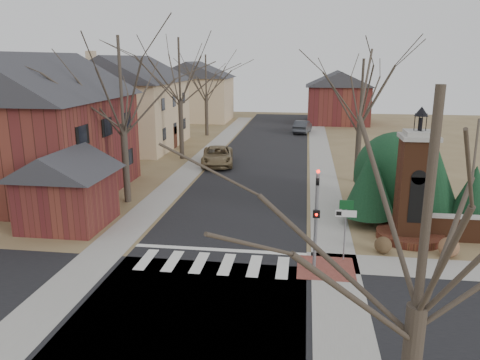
% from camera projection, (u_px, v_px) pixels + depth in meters
% --- Properties ---
extents(ground, '(120.00, 120.00, 0.00)m').
position_uv_depth(ground, '(209.00, 272.00, 19.42)').
color(ground, brown).
rests_on(ground, ground).
extents(main_street, '(8.00, 70.00, 0.01)m').
position_uv_depth(main_street, '(261.00, 161.00, 40.50)').
color(main_street, black).
rests_on(main_street, ground).
extents(cross_street, '(120.00, 8.00, 0.01)m').
position_uv_depth(cross_street, '(192.00, 309.00, 16.55)').
color(cross_street, black).
rests_on(cross_street, ground).
extents(crosswalk_zone, '(8.00, 2.20, 0.02)m').
position_uv_depth(crosswalk_zone, '(213.00, 264.00, 20.19)').
color(crosswalk_zone, silver).
rests_on(crosswalk_zone, ground).
extents(stop_bar, '(8.00, 0.35, 0.02)m').
position_uv_depth(stop_bar, '(219.00, 250.00, 21.62)').
color(stop_bar, silver).
rests_on(stop_bar, ground).
extents(sidewalk_right_main, '(2.00, 60.00, 0.02)m').
position_uv_depth(sidewalk_right_main, '(321.00, 162.00, 39.80)').
color(sidewalk_right_main, gray).
rests_on(sidewalk_right_main, ground).
extents(sidewalk_left, '(2.00, 60.00, 0.02)m').
position_uv_depth(sidewalk_left, '(202.00, 159.00, 41.20)').
color(sidewalk_left, gray).
rests_on(sidewalk_left, ground).
extents(curb_apron, '(2.40, 2.40, 0.02)m').
position_uv_depth(curb_apron, '(326.00, 268.00, 19.73)').
color(curb_apron, brown).
rests_on(curb_apron, ground).
extents(traffic_signal_pole, '(0.28, 0.41, 4.50)m').
position_uv_depth(traffic_signal_pole, '(316.00, 213.00, 18.74)').
color(traffic_signal_pole, slate).
rests_on(traffic_signal_pole, ground).
extents(sign_post, '(0.90, 0.07, 2.75)m').
position_uv_depth(sign_post, '(346.00, 218.00, 20.08)').
color(sign_post, slate).
rests_on(sign_post, ground).
extents(brick_gate_monument, '(3.20, 3.20, 6.47)m').
position_uv_depth(brick_gate_monument, '(413.00, 197.00, 22.45)').
color(brick_gate_monument, '#582E1A').
rests_on(brick_gate_monument, ground).
extents(house_brick_left, '(9.80, 11.80, 9.42)m').
position_uv_depth(house_brick_left, '(39.00, 123.00, 29.58)').
color(house_brick_left, brown).
rests_on(house_brick_left, ground).
extents(house_stucco_left, '(9.80, 12.80, 9.28)m').
position_uv_depth(house_stucco_left, '(129.00, 100.00, 45.95)').
color(house_stucco_left, tan).
rests_on(house_stucco_left, ground).
extents(garage_left, '(4.80, 4.80, 4.29)m').
position_uv_depth(garage_left, '(66.00, 185.00, 24.31)').
color(garage_left, brown).
rests_on(garage_left, ground).
extents(house_distant_left, '(10.80, 8.80, 8.53)m').
position_uv_depth(house_distant_left, '(194.00, 90.00, 65.96)').
color(house_distant_left, tan).
rests_on(house_distant_left, ground).
extents(house_distant_right, '(8.80, 8.80, 7.30)m').
position_uv_depth(house_distant_right, '(338.00, 96.00, 63.42)').
color(house_distant_right, brown).
rests_on(house_distant_right, ground).
extents(evergreen_near, '(2.80, 2.80, 4.10)m').
position_uv_depth(evergreen_near, '(370.00, 182.00, 24.58)').
color(evergreen_near, '#473D33').
rests_on(evergreen_near, ground).
extents(evergreen_mid, '(3.40, 3.40, 4.70)m').
position_uv_depth(evergreen_mid, '(430.00, 173.00, 25.21)').
color(evergreen_mid, '#473D33').
rests_on(evergreen_mid, ground).
extents(evergreen_far, '(2.40, 2.40, 3.30)m').
position_uv_depth(evergreen_far, '(474.00, 192.00, 24.16)').
color(evergreen_far, '#473D33').
rests_on(evergreen_far, ground).
extents(evergreen_mass, '(4.80, 4.80, 4.80)m').
position_uv_depth(evergreen_mass, '(397.00, 170.00, 26.71)').
color(evergreen_mass, '#10321B').
rests_on(evergreen_mass, ground).
extents(bare_tree_0, '(8.05, 8.05, 11.15)m').
position_uv_depth(bare_tree_0, '(120.00, 74.00, 27.05)').
color(bare_tree_0, '#473D33').
rests_on(bare_tree_0, ground).
extents(bare_tree_1, '(8.40, 8.40, 11.64)m').
position_uv_depth(bare_tree_1, '(179.00, 65.00, 39.42)').
color(bare_tree_1, '#473D33').
rests_on(bare_tree_1, ground).
extents(bare_tree_2, '(7.35, 7.35, 10.19)m').
position_uv_depth(bare_tree_2, '(206.00, 73.00, 52.20)').
color(bare_tree_2, '#473D33').
rests_on(bare_tree_2, ground).
extents(bare_tree_3, '(7.00, 7.00, 9.70)m').
position_uv_depth(bare_tree_3, '(362.00, 87.00, 32.06)').
color(bare_tree_3, '#473D33').
rests_on(bare_tree_3, ground).
extents(bare_tree_4, '(6.65, 6.65, 9.21)m').
position_uv_depth(bare_tree_4, '(430.00, 187.00, 8.39)').
color(bare_tree_4, '#473D33').
rests_on(bare_tree_4, ground).
extents(pickup_truck, '(3.29, 5.73, 1.50)m').
position_uv_depth(pickup_truck, '(217.00, 156.00, 38.74)').
color(pickup_truck, olive).
rests_on(pickup_truck, ground).
extents(distant_car, '(2.30, 4.76, 1.50)m').
position_uv_depth(distant_car, '(303.00, 127.00, 55.48)').
color(distant_car, '#36383E').
rests_on(distant_car, ground).
extents(dry_shrub_left, '(0.78, 0.78, 0.78)m').
position_uv_depth(dry_shrub_left, '(383.00, 245.00, 21.20)').
color(dry_shrub_left, '#4E3923').
rests_on(dry_shrub_left, ground).
extents(dry_shrub_right, '(0.90, 0.90, 0.90)m').
position_uv_depth(dry_shrub_right, '(449.00, 247.00, 20.80)').
color(dry_shrub_right, brown).
rests_on(dry_shrub_right, ground).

